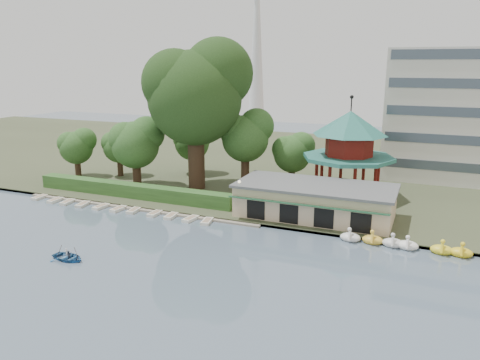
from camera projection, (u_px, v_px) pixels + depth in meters
The scene contains 14 objects.
ground_plane at pixel (138, 281), 40.23m from camera, with size 220.00×220.00×0.00m, color slate.
shore at pixel (300, 163), 86.72m from camera, with size 220.00×70.00×0.40m, color #424930.
embankment at pixel (222, 219), 55.68m from camera, with size 220.00×0.60×0.30m, color gray.
dock at pixel (137, 208), 60.07m from camera, with size 34.00×1.60×0.24m, color gray.
boathouse at pixel (315, 200), 55.59m from camera, with size 18.60×9.39×3.90m.
pavilion at pixel (349, 145), 62.56m from camera, with size 12.40×12.40×13.50m.
broadcast_tower at pixel (257, 18), 172.84m from camera, with size 8.00×8.00×96.00m.
hedge at pixel (132, 190), 63.85m from camera, with size 30.00×2.00×1.80m, color #335E27.
lamp_post at pixel (239, 191), 55.86m from camera, with size 0.36×0.36×4.28m.
big_tree at pixel (197, 90), 65.21m from camera, with size 14.61×13.61×21.38m.
small_trees at pixel (184, 142), 70.96m from camera, with size 38.97×16.43×11.46m.
swan_boats at pixel (438, 249), 46.15m from camera, with size 18.06×2.01×1.92m.
moored_rowboats at pixel (118, 209), 59.55m from camera, with size 27.08×2.77×0.36m.
rowboat_with_passengers at pixel (68, 255), 44.52m from camera, with size 5.00×3.75×2.01m.
Camera 1 is at (22.26, -30.66, 18.34)m, focal length 35.00 mm.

